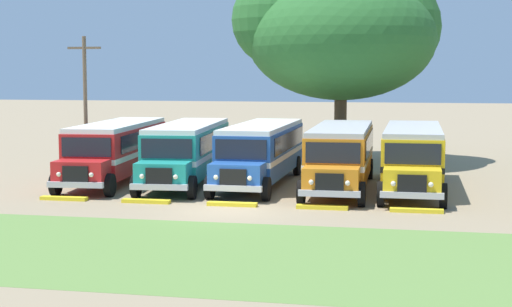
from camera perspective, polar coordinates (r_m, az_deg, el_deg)
name	(u,v)px	position (r m, az deg, el deg)	size (l,w,h in m)	color
ground_plane	(226,211)	(29.67, -2.23, -4.23)	(220.00, 220.00, 0.00)	#937F60
foreground_grass_strip	(172,251)	(23.21, -6.24, -7.14)	(80.00, 9.04, 0.01)	olive
parked_bus_slot_0	(117,148)	(38.29, -10.24, 0.37)	(3.38, 10.95, 2.82)	red
parked_bus_slot_1	(187,150)	(37.20, -5.07, 0.28)	(3.44, 10.96, 2.82)	teal
parked_bus_slot_2	(261,151)	(36.64, 0.39, 0.22)	(2.76, 10.85, 2.82)	#23519E
parked_bus_slot_3	(341,154)	(35.50, 6.27, 0.00)	(2.81, 10.86, 2.82)	orange
parked_bus_slot_4	(413,154)	(35.58, 11.48, -0.07)	(2.72, 10.85, 2.82)	yellow
curb_wheelstop_0	(64,198)	(33.02, -13.97, -3.23)	(2.00, 0.36, 0.15)	yellow
curb_wheelstop_1	(146,201)	(31.66, -8.10, -3.50)	(2.00, 0.36, 0.15)	yellow
curb_wheelstop_2	(232,204)	(30.67, -1.77, -3.75)	(2.00, 0.36, 0.15)	yellow
curb_wheelstop_3	(322,207)	(30.07, 4.90, -3.97)	(2.00, 0.36, 0.15)	yellow
curb_wheelstop_4	(417,211)	(29.89, 11.74, -4.13)	(2.00, 0.36, 0.15)	yellow
broad_shade_tree	(343,36)	(45.85, 6.44, 8.63)	(11.88, 11.90, 11.10)	brown
utility_pole	(85,101)	(41.25, -12.46, 3.83)	(1.80, 0.20, 7.13)	brown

